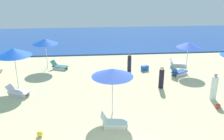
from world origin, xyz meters
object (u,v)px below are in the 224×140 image
object	(u,v)px
umbrella_3	(188,45)
beach_ball_1	(40,134)
cooler_box_0	(145,68)
lounge_chair_3_1	(177,63)
beach_ball_2	(218,106)
lounge_chair_3_0	(178,72)
umbrella_4	(112,73)
umbrella_0	(45,41)
lounge_chair_5_0	(17,92)
beachgoer_1	(214,88)
lounge_chair_4_0	(113,122)
beachgoer_0	(129,63)
lounge_chair_0_0	(59,66)
beachgoer_2	(161,78)
umbrella_5	(14,52)

from	to	relation	value
umbrella_3	beach_ball_1	bearing A→B (deg)	-141.75
cooler_box_0	beach_ball_1	bearing A→B (deg)	-150.03
lounge_chair_3_1	beach_ball_2	bearing A→B (deg)	-161.99
lounge_chair_3_1	cooler_box_0	distance (m)	3.13
lounge_chair_3_0	umbrella_4	bearing A→B (deg)	102.54
umbrella_0	umbrella_4	bearing A→B (deg)	-59.12
lounge_chair_5_0	cooler_box_0	size ratio (longest dim) A/B	2.78
beachgoer_1	lounge_chair_4_0	bearing A→B (deg)	68.70
umbrella_4	beachgoer_0	world-z (taller)	umbrella_4
lounge_chair_0_0	lounge_chair_3_0	bearing A→B (deg)	-80.48
umbrella_3	beach_ball_2	distance (m)	6.38
umbrella_4	beachgoer_2	distance (m)	5.05
lounge_chair_3_1	beach_ball_1	distance (m)	13.65
umbrella_4	lounge_chair_4_0	bearing A→B (deg)	-93.60
lounge_chair_3_1	beachgoer_2	xyz separation A→B (m)	(-2.60, -4.40, 0.47)
umbrella_5	beach_ball_2	world-z (taller)	umbrella_5
beachgoer_0	umbrella_0	bearing A→B (deg)	-45.26
umbrella_3	beachgoer_1	world-z (taller)	umbrella_3
umbrella_5	lounge_chair_5_0	xyz separation A→B (m)	(0.29, -1.32, -2.27)
umbrella_3	umbrella_4	world-z (taller)	umbrella_4
beachgoer_2	cooler_box_0	xyz separation A→B (m)	(-0.39, 3.46, -0.51)
umbrella_4	umbrella_5	size ratio (longest dim) A/B	0.94
umbrella_0	umbrella_5	bearing A→B (deg)	-109.64
cooler_box_0	beach_ball_2	size ratio (longest dim) A/B	1.90
umbrella_0	lounge_chair_5_0	size ratio (longest dim) A/B	1.59
umbrella_0	beachgoer_1	world-z (taller)	umbrella_0
beachgoer_1	beachgoer_2	world-z (taller)	beachgoer_1
umbrella_0	lounge_chair_3_0	bearing A→B (deg)	-14.31
beachgoer_2	beach_ball_2	xyz separation A→B (m)	(2.51, -3.14, -0.57)
umbrella_5	lounge_chair_0_0	bearing A→B (deg)	56.43
lounge_chair_3_0	cooler_box_0	xyz separation A→B (m)	(-2.35, 1.28, -0.06)
beachgoer_0	cooler_box_0	distance (m)	1.38
umbrella_3	lounge_chair_5_0	size ratio (longest dim) A/B	1.56
cooler_box_0	beach_ball_2	distance (m)	7.21
lounge_chair_5_0	beach_ball_2	xyz separation A→B (m)	(11.96, -2.72, -0.12)
umbrella_3	cooler_box_0	size ratio (longest dim) A/B	4.34
lounge_chair_5_0	beach_ball_1	world-z (taller)	lounge_chair_5_0
cooler_box_0	lounge_chair_5_0	bearing A→B (deg)	-177.98
beachgoer_0	umbrella_3	bearing A→B (deg)	141.05
umbrella_4	lounge_chair_5_0	xyz separation A→B (m)	(-5.84, 2.69, -2.13)
umbrella_4	lounge_chair_0_0	bearing A→B (deg)	116.35
lounge_chair_4_0	beach_ball_2	bearing A→B (deg)	-69.04
lounge_chair_4_0	beachgoer_2	size ratio (longest dim) A/B	0.92
umbrella_0	beach_ball_1	xyz separation A→B (m)	(1.10, -9.87, -2.12)
umbrella_3	lounge_chair_4_0	bearing A→B (deg)	-131.19
beachgoer_0	beachgoer_2	size ratio (longest dim) A/B	0.97
lounge_chair_5_0	beach_ball_2	bearing A→B (deg)	-82.56
lounge_chair_3_1	cooler_box_0	size ratio (longest dim) A/B	2.80
lounge_chair_3_0	beachgoer_1	world-z (taller)	beachgoer_1
lounge_chair_3_0	beachgoer_1	bearing A→B (deg)	159.65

